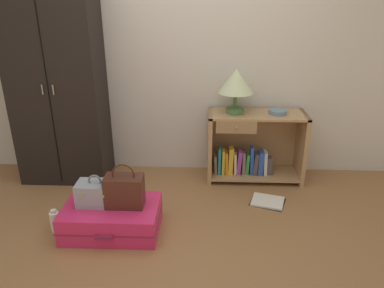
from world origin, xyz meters
name	(u,v)px	position (x,y,z in m)	size (l,w,h in m)	color
ground_plane	(169,252)	(0.00, 0.00, 0.00)	(9.00, 9.00, 0.00)	olive
back_wall	(181,47)	(0.00, 1.50, 1.30)	(6.40, 0.10, 2.60)	beige
wardrobe	(58,84)	(-1.17, 1.20, 0.99)	(0.85, 0.47, 1.97)	black
bookshelf	(252,148)	(0.73, 1.24, 0.34)	(0.96, 0.39, 0.70)	tan
table_lamp	(236,83)	(0.54, 1.24, 1.00)	(0.34, 0.34, 0.43)	#4C7542
bowl	(278,112)	(0.95, 1.22, 0.73)	(0.17, 0.17, 0.04)	slate
suitcase_large	(112,218)	(-0.48, 0.26, 0.12)	(0.76, 0.52, 0.23)	#DB2860
train_case	(96,193)	(-0.60, 0.29, 0.33)	(0.30, 0.20, 0.26)	#8E99A3
handbag	(124,191)	(-0.37, 0.28, 0.36)	(0.30, 0.17, 0.36)	#472319
bottle	(55,221)	(-0.94, 0.23, 0.09)	(0.08, 0.08, 0.20)	white
open_book_on_floor	(268,201)	(0.84, 0.74, 0.01)	(0.37, 0.33, 0.02)	white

